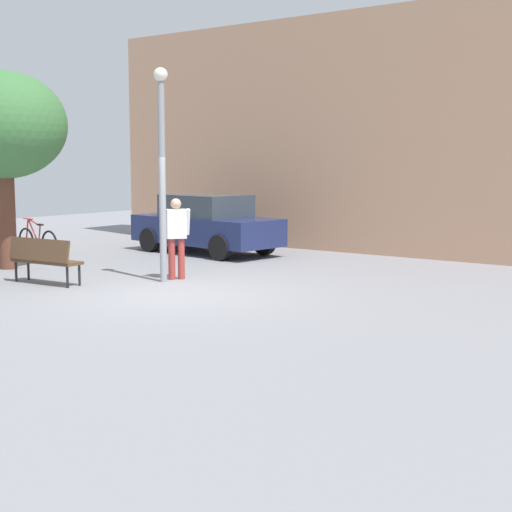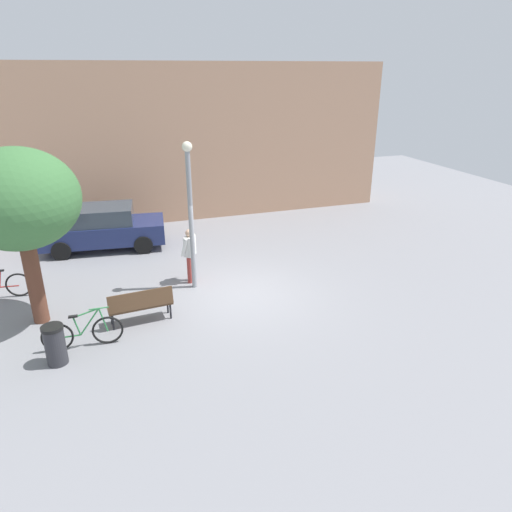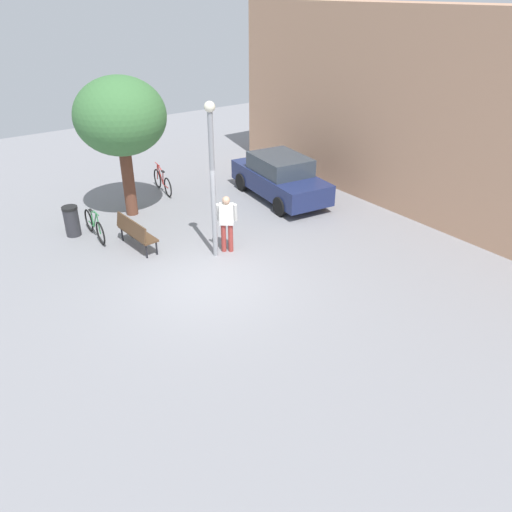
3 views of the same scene
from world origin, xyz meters
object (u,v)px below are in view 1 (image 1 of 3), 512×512
Objects in this scene: lamppost at (162,159)px; bicycle_red at (37,242)px; parked_car_navy at (206,224)px; park_bench at (43,257)px; plaza_tree at (3,126)px; person_by_lamppost at (176,233)px.

bicycle_red is (-5.37, 1.05, -2.09)m from lamppost.
bicycle_red is 4.34m from parked_car_navy.
bicycle_red is at bearing 168.96° from lamppost.
plaza_tree is (-2.44, 0.93, 2.64)m from park_bench.
plaza_tree is at bearing -54.70° from bicycle_red.
bicycle_red is at bearing 125.30° from plaza_tree.
park_bench is 3.71m from plaza_tree.
park_bench is at bearing -135.96° from lamppost.
parked_car_navy is (-0.69, 5.79, 0.23)m from park_bench.
lamppost is 0.96× the size of plaza_tree.
bicycle_red reaches higher than park_bench.
plaza_tree reaches higher than park_bench.
lamppost is 5.08m from parked_car_navy.
plaza_tree is 3.54m from bicycle_red.
lamppost is 5.86m from bicycle_red.
plaza_tree is 5.71m from parked_car_navy.
park_bench is 4.56m from bicycle_red.
park_bench is at bearing -129.47° from person_by_lamppost.
plaza_tree is 1.01× the size of parked_car_navy.
person_by_lamppost is 0.38× the size of plaza_tree.
plaza_tree reaches higher than bicycle_red.
lamppost is 4.25m from plaza_tree.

